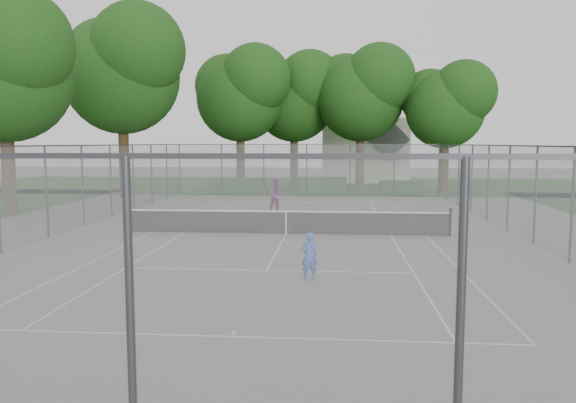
# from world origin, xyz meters

# --- Properties ---
(ground) EXTENTS (120.00, 120.00, 0.00)m
(ground) POSITION_xyz_m (0.00, 0.00, 0.00)
(ground) COLOR slate
(ground) RESTS_ON ground
(grass_far) EXTENTS (60.00, 20.00, 0.00)m
(grass_far) POSITION_xyz_m (0.00, 26.00, 0.00)
(grass_far) COLOR #1B4112
(grass_far) RESTS_ON ground
(court_markings) EXTENTS (11.03, 23.83, 0.01)m
(court_markings) POSITION_xyz_m (0.00, 0.00, 0.01)
(court_markings) COLOR silver
(court_markings) RESTS_ON ground
(tennis_net) EXTENTS (12.87, 0.10, 1.10)m
(tennis_net) POSITION_xyz_m (0.00, 0.00, 0.51)
(tennis_net) COLOR black
(tennis_net) RESTS_ON ground
(perimeter_fence) EXTENTS (18.08, 34.08, 3.52)m
(perimeter_fence) POSITION_xyz_m (0.00, 0.00, 1.81)
(perimeter_fence) COLOR #38383D
(perimeter_fence) RESTS_ON ground
(tree_far_left) EXTENTS (7.66, 6.99, 11.01)m
(tree_far_left) POSITION_xyz_m (-5.26, 21.23, 7.56)
(tree_far_left) COLOR #372414
(tree_far_left) RESTS_ON ground
(tree_far_midleft) EXTENTS (7.63, 6.96, 10.96)m
(tree_far_midleft) POSITION_xyz_m (-1.30, 24.21, 7.53)
(tree_far_midleft) COLOR #372414
(tree_far_midleft) RESTS_ON ground
(tree_far_midright) EXTENTS (7.69, 7.02, 11.06)m
(tree_far_midright) POSITION_xyz_m (3.99, 22.07, 7.60)
(tree_far_midright) COLOR #372414
(tree_far_midright) RESTS_ON ground
(tree_far_right) EXTENTS (6.63, 6.05, 9.52)m
(tree_far_right) POSITION_xyz_m (10.05, 20.42, 6.54)
(tree_far_right) COLOR #372414
(tree_far_right) RESTS_ON ground
(tree_side_back) EXTENTS (8.67, 7.92, 12.47)m
(tree_side_back) POSITION_xyz_m (-11.92, 14.32, 8.57)
(tree_side_back) COLOR #372414
(tree_side_back) RESTS_ON ground
(tree_side_front) EXTENTS (7.53, 6.87, 10.82)m
(tree_side_front) POSITION_xyz_m (-14.14, 4.61, 7.44)
(tree_side_front) COLOR #372414
(tree_side_front) RESTS_ON ground
(hedge_left) EXTENTS (4.09, 1.23, 1.02)m
(hedge_left) POSITION_xyz_m (-5.07, 18.36, 0.51)
(hedge_left) COLOR #184C1B
(hedge_left) RESTS_ON ground
(hedge_mid) EXTENTS (3.57, 1.02, 1.12)m
(hedge_mid) POSITION_xyz_m (1.01, 18.88, 0.56)
(hedge_mid) COLOR #184C1B
(hedge_mid) RESTS_ON ground
(hedge_right) EXTENTS (3.05, 1.12, 0.91)m
(hedge_right) POSITION_xyz_m (6.68, 18.52, 0.46)
(hedge_right) COLOR #184C1B
(hedge_right) RESTS_ON ground
(house) EXTENTS (7.74, 6.00, 9.63)m
(house) POSITION_xyz_m (4.71, 31.07, 3.88)
(house) COLOR white
(house) RESTS_ON ground
(girl_player) EXTENTS (0.51, 0.39, 1.27)m
(girl_player) POSITION_xyz_m (1.24, -7.34, 0.63)
(girl_player) COLOR blue
(girl_player) RESTS_ON ground
(woman_player) EXTENTS (1.04, 0.92, 1.77)m
(woman_player) POSITION_xyz_m (-1.08, 6.89, 0.88)
(woman_player) COLOR #822B71
(woman_player) RESTS_ON ground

